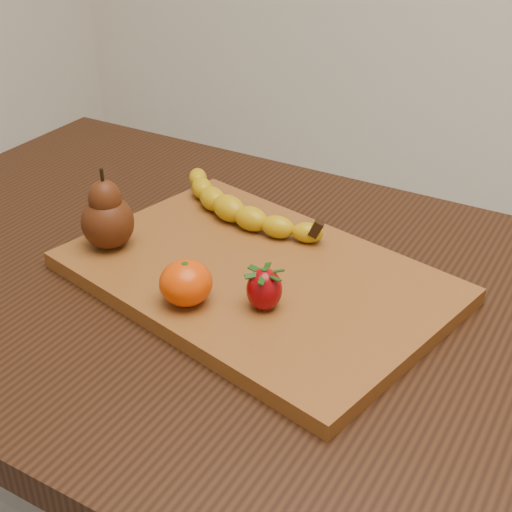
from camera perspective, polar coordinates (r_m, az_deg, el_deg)
The scene contains 6 objects.
table at distance 0.96m, azimuth -4.66°, elevation -5.96°, with size 1.00×0.70×0.76m.
cutting_board at distance 0.87m, azimuth 0.00°, elevation -1.70°, with size 0.45×0.30×0.02m, color brown.
banana at distance 0.96m, azimuth -2.17°, elevation 3.83°, with size 0.23×0.06×0.04m, color #C5A009, non-canonical shape.
pear at distance 0.91m, azimuth -11.90°, elevation 3.71°, with size 0.07×0.07×0.10m, color #471F0B, non-canonical shape.
mandarin at distance 0.79m, azimuth -5.63°, elevation -2.16°, with size 0.06×0.06×0.05m, color #D93F02.
strawberry at distance 0.78m, azimuth 0.67°, elevation -2.57°, with size 0.04×0.04×0.05m, color #850308, non-canonical shape.
Camera 1 is at (0.45, -0.62, 1.24)m, focal length 50.00 mm.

